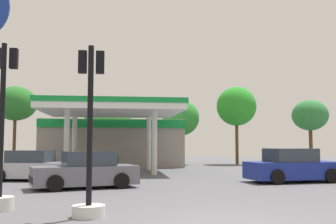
{
  "coord_description": "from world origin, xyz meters",
  "views": [
    {
      "loc": [
        -2.3,
        -8.56,
        1.76
      ],
      "look_at": [
        0.56,
        13.49,
        3.59
      ],
      "focal_mm": 42.13,
      "sensor_mm": 36.0,
      "label": 1
    }
  ],
  "objects_px": {
    "car_1": "(85,171)",
    "tree_3": "(181,118)",
    "tree_1": "(15,104)",
    "tree_4": "(236,106)",
    "car_4": "(33,167)",
    "car_0": "(293,167)",
    "traffic_signal_1": "(1,156)",
    "tree_2": "(108,120)",
    "tree_5": "(310,116)",
    "traffic_signal_0": "(90,159)"
  },
  "relations": [
    {
      "from": "tree_3",
      "to": "tree_4",
      "type": "bearing_deg",
      "value": -3.04
    },
    {
      "from": "car_0",
      "to": "tree_5",
      "type": "xyz_separation_m",
      "value": [
        10.13,
        17.83,
        3.8
      ]
    },
    {
      "from": "tree_2",
      "to": "car_0",
      "type": "bearing_deg",
      "value": -64.39
    },
    {
      "from": "tree_2",
      "to": "tree_4",
      "type": "xyz_separation_m",
      "value": [
        11.43,
        -2.61,
        1.1
      ]
    },
    {
      "from": "traffic_signal_0",
      "to": "tree_2",
      "type": "bearing_deg",
      "value": 90.37
    },
    {
      "from": "traffic_signal_1",
      "to": "tree_4",
      "type": "height_order",
      "value": "tree_4"
    },
    {
      "from": "car_0",
      "to": "tree_5",
      "type": "distance_m",
      "value": 20.86
    },
    {
      "from": "car_4",
      "to": "tree_2",
      "type": "distance_m",
      "value": 17.13
    },
    {
      "from": "traffic_signal_1",
      "to": "tree_5",
      "type": "relative_size",
      "value": 0.76
    },
    {
      "from": "car_4",
      "to": "tree_4",
      "type": "height_order",
      "value": "tree_4"
    },
    {
      "from": "car_1",
      "to": "tree_3",
      "type": "relative_size",
      "value": 0.79
    },
    {
      "from": "traffic_signal_1",
      "to": "tree_2",
      "type": "bearing_deg",
      "value": 84.88
    },
    {
      "from": "car_0",
      "to": "car_4",
      "type": "relative_size",
      "value": 1.04
    },
    {
      "from": "traffic_signal_1",
      "to": "tree_5",
      "type": "xyz_separation_m",
      "value": [
        21.46,
        24.33,
        3.07
      ]
    },
    {
      "from": "car_0",
      "to": "tree_4",
      "type": "distance_m",
      "value": 17.05
    },
    {
      "from": "tree_1",
      "to": "tree_4",
      "type": "bearing_deg",
      "value": -1.94
    },
    {
      "from": "car_0",
      "to": "traffic_signal_1",
      "type": "xyz_separation_m",
      "value": [
        -11.34,
        -6.5,
        0.73
      ]
    },
    {
      "from": "car_0",
      "to": "tree_4",
      "type": "xyz_separation_m",
      "value": [
        2.37,
        16.29,
        4.43
      ]
    },
    {
      "from": "traffic_signal_1",
      "to": "tree_1",
      "type": "bearing_deg",
      "value": 103.14
    },
    {
      "from": "tree_3",
      "to": "tree_1",
      "type": "bearing_deg",
      "value": 178.45
    },
    {
      "from": "car_4",
      "to": "tree_4",
      "type": "distance_m",
      "value": 20.68
    },
    {
      "from": "car_1",
      "to": "tree_2",
      "type": "relative_size",
      "value": 0.73
    },
    {
      "from": "car_4",
      "to": "traffic_signal_0",
      "type": "height_order",
      "value": "traffic_signal_0"
    },
    {
      "from": "tree_1",
      "to": "tree_4",
      "type": "height_order",
      "value": "tree_4"
    },
    {
      "from": "tree_3",
      "to": "tree_5",
      "type": "relative_size",
      "value": 0.95
    },
    {
      "from": "car_0",
      "to": "tree_3",
      "type": "bearing_deg",
      "value": 99.04
    },
    {
      "from": "tree_2",
      "to": "tree_4",
      "type": "height_order",
      "value": "tree_4"
    },
    {
      "from": "traffic_signal_0",
      "to": "tree_4",
      "type": "bearing_deg",
      "value": 64.94
    },
    {
      "from": "car_0",
      "to": "tree_5",
      "type": "bearing_deg",
      "value": 60.41
    },
    {
      "from": "traffic_signal_0",
      "to": "tree_1",
      "type": "distance_m",
      "value": 26.24
    },
    {
      "from": "car_4",
      "to": "tree_5",
      "type": "height_order",
      "value": "tree_5"
    },
    {
      "from": "tree_5",
      "to": "tree_4",
      "type": "bearing_deg",
      "value": -168.76
    },
    {
      "from": "tree_4",
      "to": "tree_5",
      "type": "xyz_separation_m",
      "value": [
        7.75,
        1.54,
        -0.63
      ]
    },
    {
      "from": "car_0",
      "to": "traffic_signal_1",
      "type": "bearing_deg",
      "value": -150.16
    },
    {
      "from": "car_0",
      "to": "tree_1",
      "type": "xyz_separation_m",
      "value": [
        -16.81,
        16.94,
        4.49
      ]
    },
    {
      "from": "car_0",
      "to": "car_1",
      "type": "relative_size",
      "value": 1.02
    },
    {
      "from": "tree_1",
      "to": "tree_5",
      "type": "distance_m",
      "value": 26.96
    },
    {
      "from": "car_0",
      "to": "tree_1",
      "type": "relative_size",
      "value": 0.68
    },
    {
      "from": "car_0",
      "to": "traffic_signal_0",
      "type": "relative_size",
      "value": 1.08
    },
    {
      "from": "car_0",
      "to": "tree_2",
      "type": "xyz_separation_m",
      "value": [
        -9.06,
        18.9,
        3.33
      ]
    },
    {
      "from": "traffic_signal_1",
      "to": "tree_5",
      "type": "height_order",
      "value": "tree_5"
    },
    {
      "from": "car_0",
      "to": "tree_2",
      "type": "height_order",
      "value": "tree_2"
    },
    {
      "from": "tree_1",
      "to": "tree_5",
      "type": "height_order",
      "value": "tree_1"
    },
    {
      "from": "tree_1",
      "to": "tree_5",
      "type": "xyz_separation_m",
      "value": [
        26.94,
        0.89,
        -0.69
      ]
    },
    {
      "from": "tree_3",
      "to": "tree_5",
      "type": "bearing_deg",
      "value": 5.71
    },
    {
      "from": "car_0",
      "to": "car_1",
      "type": "distance_m",
      "value": 9.57
    },
    {
      "from": "tree_5",
      "to": "tree_1",
      "type": "bearing_deg",
      "value": -178.1
    },
    {
      "from": "car_4",
      "to": "tree_3",
      "type": "height_order",
      "value": "tree_3"
    },
    {
      "from": "car_1",
      "to": "tree_5",
      "type": "height_order",
      "value": "tree_5"
    },
    {
      "from": "tree_2",
      "to": "car_4",
      "type": "bearing_deg",
      "value": -101.12
    }
  ]
}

